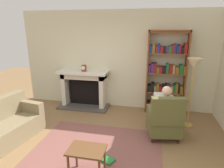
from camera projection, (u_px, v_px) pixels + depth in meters
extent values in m
plane|color=olive|center=(92.00, 159.00, 3.40)|extent=(14.00, 14.00, 0.00)
cube|color=beige|center=(118.00, 60.00, 5.42)|extent=(5.60, 0.10, 2.70)
cube|color=brown|center=(97.00, 149.00, 3.68)|extent=(2.40, 1.80, 0.01)
cube|color=#4C4742|center=(84.00, 106.00, 5.63)|extent=(1.44, 0.64, 0.05)
cube|color=black|center=(86.00, 92.00, 5.73)|extent=(0.92, 0.20, 0.70)
cube|color=silver|center=(66.00, 88.00, 5.70)|extent=(0.12, 0.44, 1.01)
cube|color=silver|center=(103.00, 91.00, 5.48)|extent=(0.12, 0.44, 1.01)
cube|color=silver|center=(84.00, 75.00, 5.47)|extent=(1.24, 0.44, 0.16)
cube|color=silver|center=(83.00, 72.00, 5.38)|extent=(1.40, 0.56, 0.06)
cylinder|color=brown|center=(84.00, 68.00, 5.32)|extent=(0.14, 0.14, 0.18)
cylinder|color=white|center=(83.00, 68.00, 5.25)|extent=(0.10, 0.01, 0.10)
cube|color=brown|center=(147.00, 72.00, 5.13)|extent=(0.04, 0.32, 2.18)
cube|color=brown|center=(186.00, 74.00, 4.94)|extent=(0.04, 0.32, 2.18)
cube|color=brown|center=(169.00, 31.00, 4.73)|extent=(1.01, 0.32, 0.04)
cube|color=brown|center=(163.00, 110.00, 5.32)|extent=(0.97, 0.32, 0.02)
cube|color=black|center=(148.00, 105.00, 5.36)|extent=(0.08, 0.26, 0.21)
cube|color=maroon|center=(151.00, 105.00, 5.34)|extent=(0.08, 0.26, 0.22)
cube|color=brown|center=(154.00, 105.00, 5.33)|extent=(0.08, 0.26, 0.20)
cube|color=navy|center=(157.00, 106.00, 5.32)|extent=(0.07, 0.26, 0.17)
cube|color=black|center=(159.00, 106.00, 5.31)|extent=(0.05, 0.26, 0.18)
cube|color=#997F4C|center=(161.00, 106.00, 5.30)|extent=(0.05, 0.26, 0.17)
cube|color=#997F4C|center=(164.00, 105.00, 5.27)|extent=(0.08, 0.26, 0.24)
cube|color=navy|center=(167.00, 106.00, 5.26)|extent=(0.05, 0.26, 0.19)
cube|color=maroon|center=(170.00, 106.00, 5.25)|extent=(0.08, 0.26, 0.22)
cube|color=#4C1E59|center=(172.00, 107.00, 5.24)|extent=(0.06, 0.26, 0.18)
cube|color=#4C1E59|center=(175.00, 106.00, 5.21)|extent=(0.08, 0.26, 0.25)
cube|color=#1E592D|center=(178.00, 107.00, 5.20)|extent=(0.05, 0.26, 0.23)
cube|color=brown|center=(181.00, 108.00, 5.20)|extent=(0.08, 0.26, 0.16)
cube|color=brown|center=(165.00, 92.00, 5.18)|extent=(0.97, 0.32, 0.02)
cube|color=black|center=(149.00, 88.00, 5.22)|extent=(0.09, 0.26, 0.17)
cube|color=black|center=(153.00, 87.00, 5.20)|extent=(0.08, 0.26, 0.23)
cube|color=#997F4C|center=(155.00, 88.00, 5.19)|extent=(0.04, 0.26, 0.17)
cube|color=brown|center=(157.00, 87.00, 5.17)|extent=(0.07, 0.26, 0.21)
cube|color=maroon|center=(160.00, 88.00, 5.17)|extent=(0.07, 0.26, 0.16)
cube|color=black|center=(163.00, 88.00, 5.15)|extent=(0.07, 0.26, 0.19)
cube|color=black|center=(166.00, 88.00, 5.13)|extent=(0.05, 0.26, 0.22)
cube|color=#4C1E59|center=(168.00, 88.00, 5.12)|extent=(0.08, 0.26, 0.22)
cube|color=#997F4C|center=(171.00, 89.00, 5.10)|extent=(0.06, 0.26, 0.18)
cube|color=#1E592D|center=(174.00, 88.00, 5.09)|extent=(0.04, 0.26, 0.22)
cube|color=brown|center=(176.00, 88.00, 5.07)|extent=(0.06, 0.26, 0.25)
cube|color=black|center=(178.00, 88.00, 5.06)|extent=(0.04, 0.26, 0.23)
cube|color=brown|center=(181.00, 89.00, 5.06)|extent=(0.07, 0.26, 0.20)
cube|color=brown|center=(166.00, 73.00, 5.03)|extent=(0.97, 0.32, 0.02)
cube|color=#4C1E59|center=(150.00, 68.00, 5.08)|extent=(0.05, 0.26, 0.20)
cube|color=#4C1E59|center=(153.00, 68.00, 5.06)|extent=(0.08, 0.26, 0.24)
cube|color=maroon|center=(155.00, 68.00, 5.04)|extent=(0.05, 0.26, 0.25)
cube|color=brown|center=(158.00, 69.00, 5.04)|extent=(0.06, 0.26, 0.16)
cube|color=maroon|center=(160.00, 69.00, 5.03)|extent=(0.08, 0.26, 0.16)
cube|color=black|center=(164.00, 70.00, 5.01)|extent=(0.09, 0.26, 0.16)
cube|color=#1E592D|center=(167.00, 68.00, 4.98)|extent=(0.06, 0.26, 0.24)
cube|color=maroon|center=(171.00, 69.00, 4.97)|extent=(0.08, 0.26, 0.22)
cube|color=#997F4C|center=(173.00, 69.00, 4.95)|extent=(0.06, 0.26, 0.22)
cube|color=brown|center=(177.00, 70.00, 4.94)|extent=(0.09, 0.26, 0.17)
cube|color=#1E592D|center=(181.00, 69.00, 4.92)|extent=(0.09, 0.26, 0.23)
cube|color=brown|center=(184.00, 70.00, 4.90)|extent=(0.06, 0.26, 0.20)
cube|color=brown|center=(168.00, 53.00, 4.89)|extent=(0.97, 0.32, 0.02)
cube|color=navy|center=(151.00, 49.00, 4.93)|extent=(0.06, 0.26, 0.19)
cube|color=brown|center=(154.00, 48.00, 4.91)|extent=(0.07, 0.26, 0.22)
cube|color=maroon|center=(156.00, 49.00, 4.91)|extent=(0.05, 0.26, 0.18)
cube|color=navy|center=(159.00, 48.00, 4.89)|extent=(0.05, 0.26, 0.23)
cube|color=maroon|center=(161.00, 50.00, 4.88)|extent=(0.07, 0.26, 0.16)
cube|color=black|center=(164.00, 50.00, 4.87)|extent=(0.06, 0.26, 0.16)
cube|color=#4C1E59|center=(167.00, 50.00, 4.86)|extent=(0.06, 0.26, 0.16)
cube|color=#1E592D|center=(170.00, 49.00, 4.84)|extent=(0.08, 0.26, 0.18)
cube|color=maroon|center=(173.00, 49.00, 4.82)|extent=(0.05, 0.26, 0.22)
cube|color=navy|center=(175.00, 48.00, 4.81)|extent=(0.05, 0.26, 0.23)
cube|color=navy|center=(177.00, 49.00, 4.80)|extent=(0.05, 0.26, 0.19)
cube|color=maroon|center=(180.00, 49.00, 4.79)|extent=(0.04, 0.26, 0.22)
cube|color=black|center=(182.00, 50.00, 4.79)|extent=(0.07, 0.26, 0.16)
cube|color=maroon|center=(185.00, 48.00, 4.76)|extent=(0.07, 0.26, 0.24)
cube|color=brown|center=(169.00, 32.00, 4.74)|extent=(0.97, 0.32, 0.02)
cylinder|color=#331E14|center=(172.00, 129.00, 4.32)|extent=(0.05, 0.05, 0.12)
cylinder|color=#331E14|center=(149.00, 128.00, 4.33)|extent=(0.05, 0.05, 0.12)
cylinder|color=#331E14|center=(178.00, 141.00, 3.86)|extent=(0.05, 0.05, 0.12)
cylinder|color=#331E14|center=(153.00, 140.00, 3.87)|extent=(0.05, 0.05, 0.12)
cube|color=brown|center=(163.00, 125.00, 4.04)|extent=(0.74, 0.71, 0.30)
cube|color=brown|center=(168.00, 111.00, 3.69)|extent=(0.66, 0.27, 0.55)
cube|color=brown|center=(178.00, 114.00, 3.96)|extent=(0.22, 0.55, 0.22)
cube|color=brown|center=(151.00, 114.00, 3.97)|extent=(0.22, 0.55, 0.22)
cube|color=silver|center=(165.00, 109.00, 3.88)|extent=(0.35, 0.25, 0.50)
sphere|color=#D8AD8C|center=(167.00, 91.00, 3.77)|extent=(0.20, 0.20, 0.20)
cube|color=#191E3F|center=(166.00, 113.00, 4.12)|extent=(0.19, 0.42, 0.12)
cube|color=#191E3F|center=(159.00, 113.00, 4.13)|extent=(0.19, 0.42, 0.12)
cylinder|color=#191E3F|center=(163.00, 120.00, 4.38)|extent=(0.10, 0.10, 0.42)
cylinder|color=#191E3F|center=(156.00, 120.00, 4.38)|extent=(0.10, 0.10, 0.42)
cube|color=white|center=(162.00, 98.00, 4.16)|extent=(0.37, 0.17, 0.25)
cube|color=#7E6F4F|center=(2.00, 136.00, 3.78)|extent=(0.98, 1.79, 0.40)
cube|color=#7E6F4F|center=(29.00, 106.00, 4.37)|extent=(0.72, 0.28, 0.24)
cube|color=brown|center=(87.00, 150.00, 2.88)|extent=(0.56, 0.39, 0.03)
cylinder|color=brown|center=(69.00, 168.00, 2.86)|extent=(0.04, 0.04, 0.46)
cylinder|color=brown|center=(76.00, 155.00, 3.15)|extent=(0.04, 0.04, 0.46)
cylinder|color=brown|center=(105.00, 159.00, 3.05)|extent=(0.04, 0.04, 0.46)
cube|color=#267233|center=(97.00, 148.00, 3.67)|extent=(0.23, 0.22, 0.03)
cube|color=#267233|center=(107.00, 160.00, 3.35)|extent=(0.30, 0.27, 0.04)
cylinder|color=#B7933F|center=(187.00, 125.00, 4.59)|extent=(0.24, 0.24, 0.03)
cylinder|color=#B7933F|center=(190.00, 97.00, 4.39)|extent=(0.03, 0.03, 1.36)
cone|color=beige|center=(195.00, 63.00, 4.17)|extent=(0.32, 0.32, 0.22)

